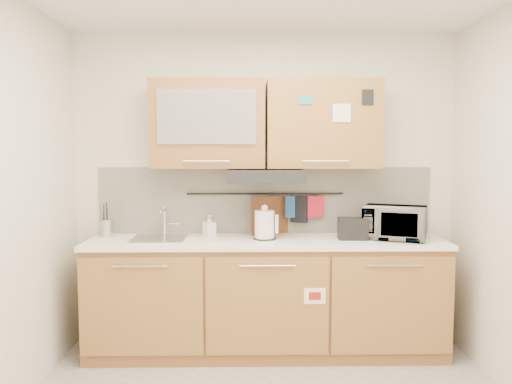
{
  "coord_description": "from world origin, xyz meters",
  "views": [
    {
      "loc": [
        -0.14,
        -2.72,
        1.62
      ],
      "look_at": [
        -0.08,
        1.05,
        1.31
      ],
      "focal_mm": 35.0,
      "sensor_mm": 36.0,
      "label": 1
    }
  ],
  "objects": [
    {
      "name": "toaster",
      "position": [
        0.69,
        1.17,
        1.01
      ],
      "size": [
        0.24,
        0.15,
        0.17
      ],
      "rotation": [
        0.0,
        0.0,
        -0.06
      ],
      "color": "black",
      "rests_on": "countertop"
    },
    {
      "name": "microwave",
      "position": [
        1.02,
        1.18,
        1.05
      ],
      "size": [
        0.56,
        0.47,
        0.26
      ],
      "primitive_type": "imported",
      "rotation": [
        0.0,
        0.0,
        -0.39
      ],
      "color": "#999999",
      "rests_on": "countertop"
    },
    {
      "name": "kettle",
      "position": [
        -0.01,
        1.18,
        1.03
      ],
      "size": [
        0.21,
        0.19,
        0.28
      ],
      "rotation": [
        0.0,
        0.0,
        -0.25
      ],
      "color": "silver",
      "rests_on": "countertop"
    },
    {
      "name": "countertop",
      "position": [
        0.0,
        1.19,
        0.9
      ],
      "size": [
        2.82,
        0.62,
        0.04
      ],
      "primitive_type": "cube",
      "color": "white",
      "rests_on": "base_cabinet"
    },
    {
      "name": "base_cabinet",
      "position": [
        0.0,
        1.19,
        0.41
      ],
      "size": [
        2.8,
        0.64,
        0.88
      ],
      "color": "#925B33",
      "rests_on": "floor"
    },
    {
      "name": "sink",
      "position": [
        -0.85,
        1.21,
        0.92
      ],
      "size": [
        0.42,
        0.4,
        0.26
      ],
      "color": "silver",
      "rests_on": "countertop"
    },
    {
      "name": "upper_cabinets",
      "position": [
        -0.0,
        1.32,
        1.83
      ],
      "size": [
        1.82,
        0.37,
        0.7
      ],
      "color": "#925B33",
      "rests_on": "wall_back"
    },
    {
      "name": "utensil_rail",
      "position": [
        0.0,
        1.45,
        1.26
      ],
      "size": [
        1.3,
        0.02,
        0.02
      ],
      "primitive_type": "cylinder",
      "rotation": [
        0.0,
        1.57,
        0.0
      ],
      "color": "black",
      "rests_on": "backsplash"
    },
    {
      "name": "oven_mitt",
      "position": [
        0.22,
        1.44,
        1.15
      ],
      "size": [
        0.11,
        0.05,
        0.18
      ],
      "primitive_type": "cube",
      "rotation": [
        0.0,
        0.0,
        0.2
      ],
      "color": "#1F5191",
      "rests_on": "utensil_rail"
    },
    {
      "name": "soap_bottle",
      "position": [
        -0.46,
        1.29,
        1.01
      ],
      "size": [
        0.11,
        0.12,
        0.18
      ],
      "primitive_type": "imported",
      "rotation": [
        0.0,
        0.0,
        0.64
      ],
      "color": "#999999",
      "rests_on": "countertop"
    },
    {
      "name": "backsplash",
      "position": [
        0.0,
        1.49,
        1.2
      ],
      "size": [
        2.8,
        0.02,
        0.56
      ],
      "primitive_type": "cube",
      "color": "silver",
      "rests_on": "countertop"
    },
    {
      "name": "range_hood",
      "position": [
        0.0,
        1.25,
        1.42
      ],
      "size": [
        0.6,
        0.46,
        0.1
      ],
      "primitive_type": "cube",
      "color": "black",
      "rests_on": "upper_cabinets"
    },
    {
      "name": "dark_pouch",
      "position": [
        0.29,
        1.44,
        1.13
      ],
      "size": [
        0.15,
        0.09,
        0.22
      ],
      "primitive_type": "cube",
      "rotation": [
        0.0,
        0.0,
        -0.39
      ],
      "color": "black",
      "rests_on": "utensil_rail"
    },
    {
      "name": "cutting_board",
      "position": [
        0.06,
        1.44,
        1.01
      ],
      "size": [
        0.35,
        0.16,
        0.45
      ],
      "primitive_type": "cube",
      "rotation": [
        0.0,
        0.0,
        0.39
      ],
      "color": "brown",
      "rests_on": "utensil_rail"
    },
    {
      "name": "wall_back",
      "position": [
        0.0,
        1.5,
        1.3
      ],
      "size": [
        3.2,
        0.0,
        3.2
      ],
      "primitive_type": "plane",
      "rotation": [
        1.57,
        0.0,
        0.0
      ],
      "color": "silver",
      "rests_on": "ground"
    },
    {
      "name": "pot_holder",
      "position": [
        0.42,
        1.44,
        1.15
      ],
      "size": [
        0.15,
        0.06,
        0.18
      ],
      "primitive_type": "cube",
      "rotation": [
        0.0,
        0.0,
        0.25
      ],
      "color": "red",
      "rests_on": "utensil_rail"
    },
    {
      "name": "utensil_crock",
      "position": [
        -1.3,
        1.32,
        0.99
      ],
      "size": [
        0.13,
        0.13,
        0.28
      ],
      "rotation": [
        0.0,
        0.0,
        -0.2
      ],
      "color": "#B2B2B6",
      "rests_on": "countertop"
    }
  ]
}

